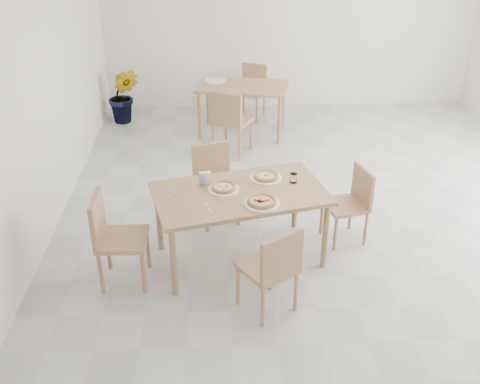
{
  "coord_description": "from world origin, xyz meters",
  "views": [
    {
      "loc": [
        -1.21,
        -5.59,
        3.29
      ],
      "look_at": [
        -1.0,
        -0.93,
        0.75
      ],
      "focal_mm": 42.0,
      "sensor_mm": 36.0,
      "label": 1
    }
  ],
  "objects_px": {
    "napkin_holder": "(205,178)",
    "chair_back_n": "(252,87)",
    "chair_south": "(273,266)",
    "tumbler_a": "(293,178)",
    "potted_plant": "(124,96)",
    "plate_mushroom": "(224,189)",
    "chair_west": "(112,233)",
    "plate_empty": "(215,80)",
    "plate_pepperoni": "(262,203)",
    "pizza_mushroom": "(224,187)",
    "main_table": "(240,199)",
    "chair_east": "(352,199)",
    "pizza_pepperoni": "(262,201)",
    "chair_back_s": "(230,118)",
    "chair_north": "(214,177)",
    "second_table": "(242,92)",
    "plate_margherita": "(266,178)",
    "tumbler_b": "(203,179)",
    "pizza_margherita": "(266,176)"
  },
  "relations": [
    {
      "from": "napkin_holder",
      "to": "chair_back_n",
      "type": "height_order",
      "value": "napkin_holder"
    },
    {
      "from": "pizza_pepperoni",
      "to": "chair_back_s",
      "type": "distance_m",
      "value": 2.73
    },
    {
      "from": "plate_pepperoni",
      "to": "chair_south",
      "type": "bearing_deg",
      "value": -84.63
    },
    {
      "from": "chair_back_n",
      "to": "chair_east",
      "type": "bearing_deg",
      "value": -53.99
    },
    {
      "from": "chair_back_n",
      "to": "potted_plant",
      "type": "height_order",
      "value": "potted_plant"
    },
    {
      "from": "chair_east",
      "to": "plate_mushroom",
      "type": "xyz_separation_m",
      "value": [
        -1.32,
        -0.27,
        0.29
      ]
    },
    {
      "from": "pizza_pepperoni",
      "to": "chair_east",
      "type": "bearing_deg",
      "value": 29.38
    },
    {
      "from": "tumbler_b",
      "to": "plate_empty",
      "type": "distance_m",
      "value": 3.29
    },
    {
      "from": "chair_east",
      "to": "pizza_mushroom",
      "type": "relative_size",
      "value": 2.67
    },
    {
      "from": "plate_pepperoni",
      "to": "second_table",
      "type": "height_order",
      "value": "plate_pepperoni"
    },
    {
      "from": "potted_plant",
      "to": "chair_back_s",
      "type": "bearing_deg",
      "value": -39.13
    },
    {
      "from": "chair_west",
      "to": "plate_margherita",
      "type": "height_order",
      "value": "chair_west"
    },
    {
      "from": "chair_north",
      "to": "chair_back_s",
      "type": "relative_size",
      "value": 0.92
    },
    {
      "from": "chair_west",
      "to": "plate_empty",
      "type": "xyz_separation_m",
      "value": [
        0.95,
        3.78,
        0.23
      ]
    },
    {
      "from": "chair_north",
      "to": "napkin_holder",
      "type": "relative_size",
      "value": 6.66
    },
    {
      "from": "tumbler_b",
      "to": "chair_back_s",
      "type": "height_order",
      "value": "chair_back_s"
    },
    {
      "from": "chair_north",
      "to": "plate_mushroom",
      "type": "relative_size",
      "value": 2.87
    },
    {
      "from": "plate_pepperoni",
      "to": "pizza_mushroom",
      "type": "relative_size",
      "value": 1.1
    },
    {
      "from": "chair_north",
      "to": "second_table",
      "type": "height_order",
      "value": "chair_north"
    },
    {
      "from": "chair_west",
      "to": "plate_mushroom",
      "type": "xyz_separation_m",
      "value": [
        1.02,
        0.36,
        0.23
      ]
    },
    {
      "from": "chair_south",
      "to": "tumbler_a",
      "type": "height_order",
      "value": "chair_south"
    },
    {
      "from": "plate_pepperoni",
      "to": "plate_margherita",
      "type": "bearing_deg",
      "value": 80.86
    },
    {
      "from": "chair_north",
      "to": "plate_pepperoni",
      "type": "distance_m",
      "value": 1.17
    },
    {
      "from": "pizza_mushroom",
      "to": "chair_east",
      "type": "bearing_deg",
      "value": 11.43
    },
    {
      "from": "pizza_pepperoni",
      "to": "tumbler_a",
      "type": "distance_m",
      "value": 0.54
    },
    {
      "from": "pizza_pepperoni",
      "to": "potted_plant",
      "type": "height_order",
      "value": "potted_plant"
    },
    {
      "from": "tumbler_b",
      "to": "napkin_holder",
      "type": "bearing_deg",
      "value": 12.57
    },
    {
      "from": "plate_mushroom",
      "to": "tumbler_a",
      "type": "bearing_deg",
      "value": 10.72
    },
    {
      "from": "chair_south",
      "to": "napkin_holder",
      "type": "height_order",
      "value": "napkin_holder"
    },
    {
      "from": "pizza_mushroom",
      "to": "chair_back_n",
      "type": "height_order",
      "value": "chair_back_n"
    },
    {
      "from": "plate_mushroom",
      "to": "second_table",
      "type": "bearing_deg",
      "value": 84.13
    },
    {
      "from": "chair_north",
      "to": "chair_back_s",
      "type": "xyz_separation_m",
      "value": [
        0.21,
        1.66,
        0.04
      ]
    },
    {
      "from": "chair_east",
      "to": "chair_south",
      "type": "bearing_deg",
      "value": -53.07
    },
    {
      "from": "tumbler_a",
      "to": "plate_empty",
      "type": "bearing_deg",
      "value": 102.82
    },
    {
      "from": "plate_margherita",
      "to": "napkin_holder",
      "type": "bearing_deg",
      "value": -171.96
    },
    {
      "from": "chair_back_s",
      "to": "chair_south",
      "type": "bearing_deg",
      "value": 122.52
    },
    {
      "from": "chair_west",
      "to": "plate_mushroom",
      "type": "relative_size",
      "value": 3.03
    },
    {
      "from": "chair_west",
      "to": "potted_plant",
      "type": "height_order",
      "value": "chair_west"
    },
    {
      "from": "plate_empty",
      "to": "pizza_margherita",
      "type": "bearing_deg",
      "value": -81.33
    },
    {
      "from": "plate_margherita",
      "to": "second_table",
      "type": "relative_size",
      "value": 0.22
    },
    {
      "from": "tumbler_a",
      "to": "potted_plant",
      "type": "height_order",
      "value": "potted_plant"
    },
    {
      "from": "main_table",
      "to": "chair_east",
      "type": "distance_m",
      "value": 1.23
    },
    {
      "from": "napkin_holder",
      "to": "pizza_pepperoni",
      "type": "bearing_deg",
      "value": -49.06
    },
    {
      "from": "main_table",
      "to": "second_table",
      "type": "height_order",
      "value": "same"
    },
    {
      "from": "chair_west",
      "to": "chair_south",
      "type": "bearing_deg",
      "value": -109.67
    },
    {
      "from": "second_table",
      "to": "plate_mushroom",
      "type": "bearing_deg",
      "value": -84.38
    },
    {
      "from": "main_table",
      "to": "chair_west",
      "type": "distance_m",
      "value": 1.23
    },
    {
      "from": "chair_north",
      "to": "chair_back_s",
      "type": "distance_m",
      "value": 1.67
    },
    {
      "from": "chair_south",
      "to": "napkin_holder",
      "type": "relative_size",
      "value": 6.59
    },
    {
      "from": "pizza_pepperoni",
      "to": "chair_back_n",
      "type": "xyz_separation_m",
      "value": [
        0.18,
        4.22,
        -0.3
      ]
    }
  ]
}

